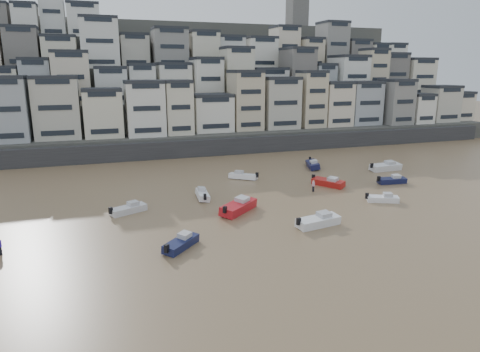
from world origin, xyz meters
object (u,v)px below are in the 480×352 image
object	(u,v)px
boat_g	(386,166)
person_blue	(0,247)
boat_d	(392,179)
boat_j	(181,242)
boat_c	(239,205)
boat_b	(383,198)
boat_i	(313,164)
boat_e	(328,181)
boat_h	(243,175)
boat_k	(128,208)
person_pink	(313,186)
boat_f	(202,194)
boat_a	(318,219)

from	to	relation	value
boat_g	person_blue	bearing A→B (deg)	-165.54
boat_d	boat_j	size ratio (longest dim) A/B	0.97
person_blue	boat_c	bearing A→B (deg)	10.63
boat_b	boat_g	xyz separation A→B (m)	(12.35, 15.81, 0.26)
boat_c	boat_i	world-z (taller)	boat_c
boat_g	boat_j	world-z (taller)	boat_g
boat_b	boat_i	size ratio (longest dim) A/B	0.77
boat_b	boat_d	size ratio (longest dim) A/B	0.91
boat_e	boat_i	size ratio (longest dim) A/B	0.95
boat_h	boat_k	bearing A→B (deg)	68.17
person_pink	boat_j	bearing A→B (deg)	-147.67
boat_g	person_pink	world-z (taller)	boat_g
boat_j	person_pink	world-z (taller)	person_pink
boat_h	boat_i	bearing A→B (deg)	-129.23
boat_f	person_pink	size ratio (longest dim) A/B	2.90
boat_d	boat_i	distance (m)	15.52
boat_i	boat_k	bearing A→B (deg)	-48.25
boat_e	boat_h	world-z (taller)	boat_e
boat_h	boat_i	world-z (taller)	boat_i
boat_g	boat_h	size ratio (longest dim) A/B	1.27
boat_f	boat_g	distance (m)	35.95
boat_f	boat_j	size ratio (longest dim) A/B	0.98
boat_c	boat_j	bearing A→B (deg)	-176.43
boat_k	boat_j	bearing A→B (deg)	-97.10
boat_h	person_pink	xyz separation A→B (m)	(7.47, -10.46, 0.17)
boat_g	boat_h	xyz separation A→B (m)	(-26.37, 2.38, -0.19)
boat_k	boat_f	bearing A→B (deg)	-7.75
boat_e	person_pink	world-z (taller)	person_pink
person_blue	person_pink	distance (m)	41.14
boat_a	boat_k	xyz separation A→B (m)	(-20.46, 11.88, -0.12)
boat_e	boat_g	world-z (taller)	boat_g
boat_b	boat_e	world-z (taller)	boat_e
boat_d	boat_h	distance (m)	23.95
boat_e	boat_g	distance (m)	16.41
boat_e	boat_h	bearing A→B (deg)	-158.07
boat_g	boat_b	bearing A→B (deg)	-130.96
boat_k	boat_d	bearing A→B (deg)	-22.76
boat_g	boat_c	bearing A→B (deg)	-160.38
boat_a	boat_j	distance (m)	16.33
boat_d	person_pink	world-z (taller)	person_pink
boat_e	boat_h	distance (m)	13.98
boat_h	boat_k	distance (m)	22.75
boat_e	boat_j	distance (m)	31.06
boat_k	person_pink	distance (m)	26.95
boat_h	boat_j	size ratio (longest dim) A/B	0.99
boat_g	boat_d	bearing A→B (deg)	-123.90
boat_c	boat_g	bearing A→B (deg)	-18.20
boat_f	boat_j	distance (m)	17.39
boat_g	boat_j	size ratio (longest dim) A/B	1.26
boat_f	boat_e	bearing A→B (deg)	-84.01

